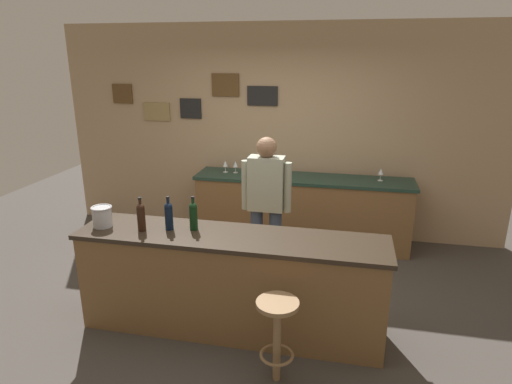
% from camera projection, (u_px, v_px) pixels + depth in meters
% --- Properties ---
extents(ground_plane, '(10.00, 10.00, 0.00)m').
position_uv_depth(ground_plane, '(242.00, 304.00, 4.42)').
color(ground_plane, '#423D38').
extents(back_wall, '(6.00, 0.09, 2.80)m').
position_uv_depth(back_wall, '(277.00, 132.00, 5.89)').
color(back_wall, tan).
rests_on(back_wall, ground_plane).
extents(bar_counter, '(2.71, 0.60, 0.92)m').
position_uv_depth(bar_counter, '(231.00, 283.00, 3.91)').
color(bar_counter, brown).
rests_on(bar_counter, ground_plane).
extents(side_counter, '(2.78, 0.56, 0.90)m').
position_uv_depth(side_counter, '(302.00, 210.00, 5.74)').
color(side_counter, brown).
rests_on(side_counter, ground_plane).
extents(bartender, '(0.52, 0.21, 1.62)m').
position_uv_depth(bartender, '(266.00, 202.00, 4.55)').
color(bartender, '#384766').
rests_on(bartender, ground_plane).
extents(bar_stool, '(0.32, 0.32, 0.68)m').
position_uv_depth(bar_stool, '(277.00, 328.00, 3.27)').
color(bar_stool, olive).
rests_on(bar_stool, ground_plane).
extents(wine_bottle_a, '(0.07, 0.07, 0.31)m').
position_uv_depth(wine_bottle_a, '(141.00, 216.00, 3.83)').
color(wine_bottle_a, black).
rests_on(wine_bottle_a, bar_counter).
extents(wine_bottle_b, '(0.07, 0.07, 0.31)m').
position_uv_depth(wine_bottle_b, '(169.00, 215.00, 3.86)').
color(wine_bottle_b, black).
rests_on(wine_bottle_b, bar_counter).
extents(wine_bottle_c, '(0.07, 0.07, 0.31)m').
position_uv_depth(wine_bottle_c, '(193.00, 215.00, 3.85)').
color(wine_bottle_c, black).
rests_on(wine_bottle_c, bar_counter).
extents(ice_bucket, '(0.19, 0.19, 0.19)m').
position_uv_depth(ice_bucket, '(102.00, 216.00, 3.93)').
color(ice_bucket, '#B7BABF').
rests_on(ice_bucket, bar_counter).
extents(wine_glass_a, '(0.07, 0.07, 0.16)m').
position_uv_depth(wine_glass_a, '(225.00, 164.00, 5.82)').
color(wine_glass_a, silver).
rests_on(wine_glass_a, side_counter).
extents(wine_glass_b, '(0.07, 0.07, 0.16)m').
position_uv_depth(wine_glass_b, '(235.00, 165.00, 5.79)').
color(wine_glass_b, silver).
rests_on(wine_glass_b, side_counter).
extents(wine_glass_c, '(0.07, 0.07, 0.16)m').
position_uv_depth(wine_glass_c, '(284.00, 168.00, 5.62)').
color(wine_glass_c, silver).
rests_on(wine_glass_c, side_counter).
extents(wine_glass_d, '(0.07, 0.07, 0.16)m').
position_uv_depth(wine_glass_d, '(381.00, 172.00, 5.43)').
color(wine_glass_d, silver).
rests_on(wine_glass_d, side_counter).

